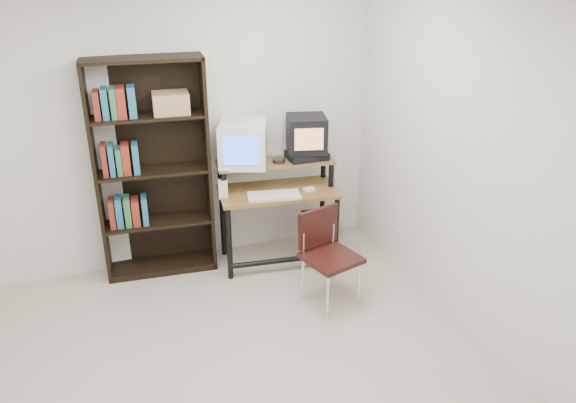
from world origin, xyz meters
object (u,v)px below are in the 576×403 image
object	(u,v)px
school_chair	(326,248)
crt_tv	(306,134)
computer_desk	(278,195)
pc_tower	(318,238)
crt_monitor	(243,144)
bookshelf	(152,168)

from	to	relation	value
school_chair	crt_tv	bearing A→B (deg)	64.14
computer_desk	pc_tower	world-z (taller)	computer_desk
crt_monitor	bookshelf	bearing A→B (deg)	-166.61
crt_tv	bookshelf	bearing A→B (deg)	-172.34
crt_tv	school_chair	xyz separation A→B (m)	(-0.17, -0.88, -0.71)
crt_monitor	pc_tower	bearing A→B (deg)	0.54
crt_monitor	computer_desk	bearing A→B (deg)	-4.56
computer_desk	crt_monitor	bearing A→B (deg)	161.58
pc_tower	crt_tv	bearing A→B (deg)	111.06
pc_tower	crt_monitor	bearing A→B (deg)	163.42
school_chair	pc_tower	bearing A→B (deg)	57.00
computer_desk	crt_tv	distance (m)	0.63
crt_tv	school_chair	bearing A→B (deg)	-86.50
crt_monitor	crt_tv	world-z (taller)	crt_tv
computer_desk	school_chair	bearing A→B (deg)	-72.80
crt_monitor	pc_tower	xyz separation A→B (m)	(0.65, -0.24, -0.96)
computer_desk	bookshelf	size ratio (longest dim) A/B	0.58
computer_desk	school_chair	world-z (taller)	computer_desk
computer_desk	crt_monitor	distance (m)	0.58
pc_tower	bookshelf	xyz separation A→B (m)	(-1.45, 0.35, 0.79)
bookshelf	computer_desk	bearing A→B (deg)	-7.23
computer_desk	pc_tower	size ratio (longest dim) A/B	2.53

